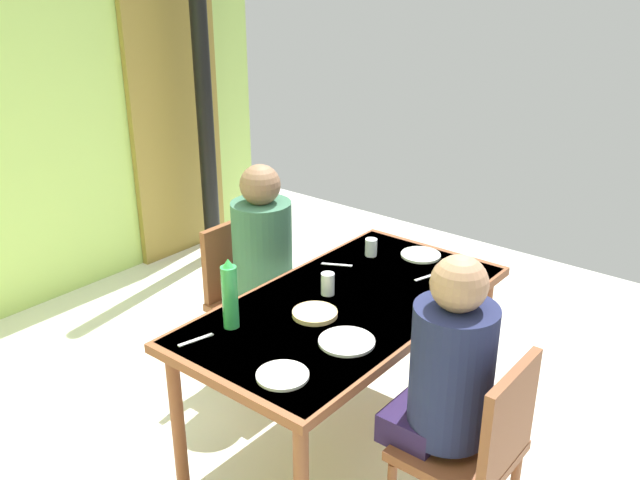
% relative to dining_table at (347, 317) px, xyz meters
% --- Properties ---
extents(door_wooden, '(0.80, 0.05, 2.00)m').
position_rel_dining_table_xyz_m(door_wooden, '(1.09, 2.39, 0.32)').
color(door_wooden, olive).
rests_on(door_wooden, ground_plane).
extents(stove_pipe_column, '(0.12, 0.12, 2.87)m').
position_rel_dining_table_xyz_m(stove_pipe_column, '(1.14, 2.12, 0.76)').
color(stove_pipe_column, black).
rests_on(stove_pipe_column, ground_plane).
extents(dining_table, '(1.55, 0.80, 0.75)m').
position_rel_dining_table_xyz_m(dining_table, '(0.00, 0.00, 0.00)').
color(dining_table, brown).
rests_on(dining_table, ground_plane).
extents(chair_near_diner, '(0.40, 0.40, 0.87)m').
position_rel_dining_table_xyz_m(chair_near_diner, '(-0.22, -0.75, -0.18)').
color(chair_near_diner, brown).
rests_on(chair_near_diner, ground_plane).
extents(chair_far_diner, '(0.40, 0.40, 0.87)m').
position_rel_dining_table_xyz_m(chair_far_diner, '(0.14, 0.75, -0.18)').
color(chair_far_diner, brown).
rests_on(chair_far_diner, ground_plane).
extents(person_near_diner, '(0.30, 0.37, 0.77)m').
position_rel_dining_table_xyz_m(person_near_diner, '(-0.22, -0.62, 0.10)').
color(person_near_diner, '#271A43').
rests_on(person_near_diner, ground_plane).
extents(person_far_diner, '(0.30, 0.37, 0.77)m').
position_rel_dining_table_xyz_m(person_far_diner, '(0.14, 0.62, 0.10)').
color(person_far_diner, '#2F6348').
rests_on(person_far_diner, ground_plane).
extents(water_bottle_green_near, '(0.06, 0.06, 0.30)m').
position_rel_dining_table_xyz_m(water_bottle_green_near, '(-0.47, 0.24, 0.22)').
color(water_bottle_green_near, green).
rests_on(water_bottle_green_near, dining_table).
extents(dinner_plate_near_left, '(0.20, 0.20, 0.01)m').
position_rel_dining_table_xyz_m(dinner_plate_near_left, '(0.62, 0.00, 0.08)').
color(dinner_plate_near_left, white).
rests_on(dinner_plate_near_left, dining_table).
extents(dinner_plate_near_right, '(0.19, 0.19, 0.01)m').
position_rel_dining_table_xyz_m(dinner_plate_near_right, '(-0.60, -0.17, 0.08)').
color(dinner_plate_near_right, white).
rests_on(dinner_plate_near_right, dining_table).
extents(dinner_plate_far_center, '(0.22, 0.22, 0.01)m').
position_rel_dining_table_xyz_m(dinner_plate_far_center, '(-0.28, -0.20, 0.08)').
color(dinner_plate_far_center, white).
rests_on(dinner_plate_far_center, dining_table).
extents(drinking_glass_by_near_diner, '(0.06, 0.06, 0.10)m').
position_rel_dining_table_xyz_m(drinking_glass_by_near_diner, '(0.00, 0.11, 0.12)').
color(drinking_glass_by_near_diner, silver).
rests_on(drinking_glass_by_near_diner, dining_table).
extents(drinking_glass_by_far_diner, '(0.06, 0.06, 0.09)m').
position_rel_dining_table_xyz_m(drinking_glass_by_far_diner, '(0.47, 0.20, 0.12)').
color(drinking_glass_by_far_diner, silver).
rests_on(drinking_glass_by_far_diner, dining_table).
extents(bread_plate_sliced, '(0.19, 0.19, 0.02)m').
position_rel_dining_table_xyz_m(bread_plate_sliced, '(-0.18, 0.03, 0.08)').
color(bread_plate_sliced, '#DBB77A').
rests_on(bread_plate_sliced, dining_table).
extents(cutlery_knife_near, '(0.15, 0.05, 0.00)m').
position_rel_dining_table_xyz_m(cutlery_knife_near, '(-0.63, 0.27, 0.08)').
color(cutlery_knife_near, silver).
rests_on(cutlery_knife_near, dining_table).
extents(cutlery_fork_near, '(0.15, 0.06, 0.00)m').
position_rel_dining_table_xyz_m(cutlery_fork_near, '(0.43, -0.15, 0.08)').
color(cutlery_fork_near, silver).
rests_on(cutlery_fork_near, dining_table).
extents(cutlery_knife_far, '(0.08, 0.14, 0.00)m').
position_rel_dining_table_xyz_m(cutlery_knife_far, '(0.27, 0.26, 0.08)').
color(cutlery_knife_far, silver).
rests_on(cutlery_knife_far, dining_table).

